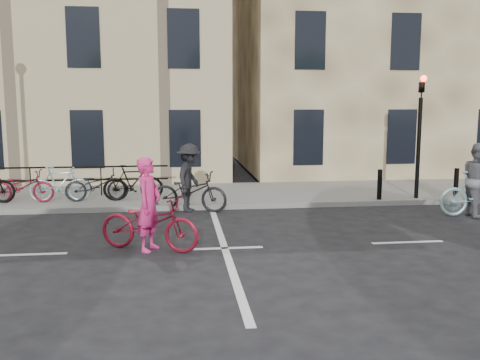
{
  "coord_description": "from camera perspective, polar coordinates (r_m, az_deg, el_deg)",
  "views": [
    {
      "loc": [
        -0.96,
        -10.79,
        3.05
      ],
      "look_at": [
        0.59,
        2.29,
        1.1
      ],
      "focal_mm": 40.0,
      "sensor_mm": 36.0,
      "label": 1
    }
  ],
  "objects": [
    {
      "name": "bollard_west",
      "position": [
        17.38,
        22.06,
        -0.3
      ],
      "size": [
        0.14,
        0.14,
        0.9
      ],
      "primitive_type": "cylinder",
      "color": "black",
      "rests_on": "sidewalk"
    },
    {
      "name": "cyclist_pink",
      "position": [
        11.13,
        -9.66,
        -4.06
      ],
      "size": [
        2.29,
        1.53,
        1.93
      ],
      "rotation": [
        0.0,
        0.0,
        1.17
      ],
      "color": "maroon",
      "rests_on": "ground"
    },
    {
      "name": "sidewalk",
      "position": [
        17.32,
        -16.78,
        -1.83
      ],
      "size": [
        46.0,
        4.0,
        0.15
      ],
      "primitive_type": "cube",
      "color": "slate",
      "rests_on": "ground"
    },
    {
      "name": "cyclist_dark",
      "position": [
        14.88,
        -5.41,
        -0.53
      ],
      "size": [
        2.25,
        1.38,
        1.89
      ],
      "rotation": [
        0.0,
        0.0,
        1.26
      ],
      "color": "black",
      "rests_on": "ground"
    },
    {
      "name": "traffic_light",
      "position": [
        16.75,
        18.64,
        5.94
      ],
      "size": [
        0.18,
        0.3,
        3.9
      ],
      "color": "black",
      "rests_on": "sidewalk"
    },
    {
      "name": "parked_bikes",
      "position": [
        16.5,
        -20.57,
        -0.5
      ],
      "size": [
        7.25,
        1.23,
        1.05
      ],
      "color": "black",
      "rests_on": "sidewalk"
    },
    {
      "name": "bollard_east",
      "position": [
        16.37,
        14.67,
        -0.46
      ],
      "size": [
        0.14,
        0.14,
        0.9
      ],
      "primitive_type": "cylinder",
      "color": "black",
      "rests_on": "sidewalk"
    },
    {
      "name": "cyclist_grey",
      "position": [
        15.53,
        23.99,
        -0.67
      ],
      "size": [
        2.06,
        0.99,
        1.96
      ],
      "rotation": [
        0.0,
        0.0,
        1.52
      ],
      "color": "#92BBBF",
      "rests_on": "ground"
    },
    {
      "name": "building_east",
      "position": [
        25.98,
        16.4,
        14.95
      ],
      "size": [
        14.0,
        10.0,
        12.0
      ],
      "primitive_type": "cube",
      "color": "#857250",
      "rests_on": "sidewalk"
    },
    {
      "name": "ground",
      "position": [
        11.26,
        -1.64,
        -7.31
      ],
      "size": [
        120.0,
        120.0,
        0.0
      ],
      "primitive_type": "plane",
      "color": "black",
      "rests_on": "ground"
    }
  ]
}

